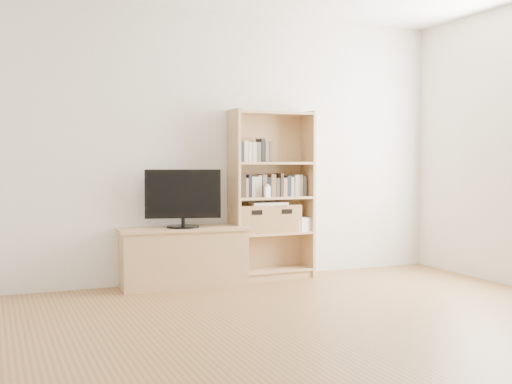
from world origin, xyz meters
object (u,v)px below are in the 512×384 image
television (183,198)px  baby_monitor (267,192)px  basket_right (281,218)px  bookshelf (272,195)px  basket_left (251,219)px  laptop (268,203)px  tv_stand (183,258)px

television → baby_monitor: size_ratio=6.57×
television → basket_right: 1.05m
baby_monitor → bookshelf: bearing=38.1°
basket_left → basket_right: 0.32m
basket_left → bookshelf: bearing=1.2°
bookshelf → laptop: size_ratio=4.72×
bookshelf → television: bookshelf is taller
tv_stand → basket_right: bearing=7.2°
baby_monitor → basket_right: 0.34m
basket_left → laptop: 0.22m
bookshelf → basket_right: bookshelf is taller
television → basket_right: bearing=18.0°
tv_stand → basket_right: basket_right is taller
television → basket_left: 0.74m
baby_monitor → basket_right: size_ratio=0.32×
basket_left → laptop: (0.17, -0.01, 0.15)m
bookshelf → basket_right: bearing=-2.6°
tv_stand → television: size_ratio=1.64×
tv_stand → laptop: bearing=7.0°
bookshelf → television: size_ratio=2.38×
bookshelf → baby_monitor: size_ratio=15.66×
tv_stand → television: 0.56m
basket_right → laptop: bearing=-174.9°
tv_stand → television: bearing=0.0°
television → laptop: 0.88m
tv_stand → basket_left: basket_left is taller
basket_left → basket_right: size_ratio=1.00×
television → basket_left: television is taller
tv_stand → laptop: (0.87, 0.05, 0.48)m
tv_stand → bookshelf: 1.09m
tv_stand → baby_monitor: size_ratio=10.77×
bookshelf → basket_right: (0.10, -0.00, -0.23)m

